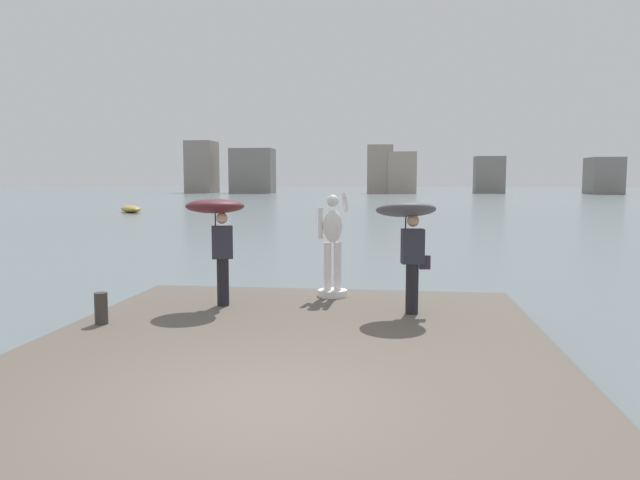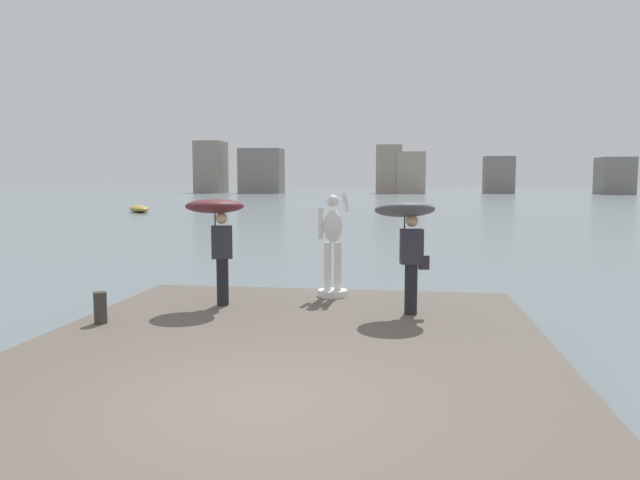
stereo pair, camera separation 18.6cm
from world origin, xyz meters
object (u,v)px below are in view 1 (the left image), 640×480
onlooker_left (217,219)px  boat_mid (131,209)px  mooring_bollard (101,308)px  onlooker_right (408,226)px  statue_white_figure (333,250)px

onlooker_left → boat_mid: (-18.99, 37.77, -1.70)m
mooring_bollard → boat_mid: 43.15m
onlooker_right → boat_mid: onlooker_right is taller
mooring_bollard → boat_mid: size_ratio=0.14×
statue_white_figure → onlooker_left: statue_white_figure is taller
onlooker_left → onlooker_right: 3.47m
mooring_bollard → onlooker_left: bearing=48.8°
boat_mid → onlooker_left: bearing=-63.3°
statue_white_figure → onlooker_left: (-2.01, -1.15, 0.67)m
statue_white_figure → onlooker_left: size_ratio=1.03×
statue_white_figure → onlooker_right: 2.10m
onlooker_left → onlooker_right: (3.46, -0.24, -0.07)m
statue_white_figure → mooring_bollard: statue_white_figure is taller
mooring_bollard → statue_white_figure: bearing=39.0°
mooring_bollard → onlooker_right: bearing=16.0°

